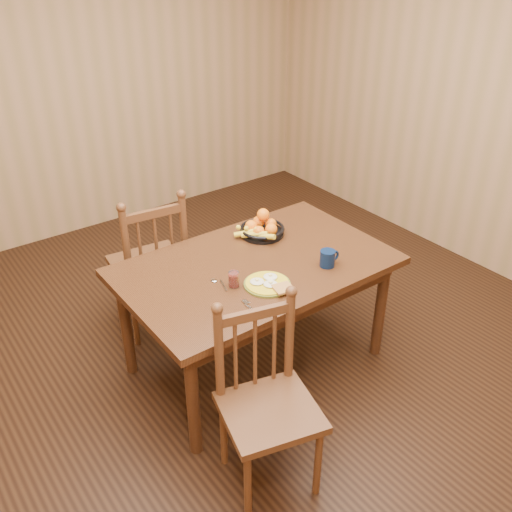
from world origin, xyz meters
TOP-DOWN VIEW (x-y plane):
  - room at (0.00, 0.00)m, footprint 4.52×5.02m
  - dining_table at (0.00, 0.00)m, footprint 1.60×1.00m
  - chair_far at (-0.34, 0.74)m, footprint 0.52×0.50m
  - chair_near at (-0.48, -0.73)m, footprint 0.54×0.53m
  - breakfast_plate at (-0.09, -0.23)m, footprint 0.26×0.30m
  - fork at (-0.29, -0.35)m, footprint 0.04×0.18m
  - spoon at (-0.30, -0.04)m, footprint 0.05×0.16m
  - coffee_mug at (0.33, -0.27)m, footprint 0.13×0.09m
  - juice_glass at (-0.25, -0.13)m, footprint 0.06×0.06m
  - fruit_bowl at (0.24, 0.27)m, footprint 0.32×0.32m

SIDE VIEW (x-z plane):
  - chair_near at x=-0.48m, z-range -0.01..0.98m
  - chair_far at x=-0.34m, z-range -0.01..1.03m
  - dining_table at x=0.00m, z-range 0.29..1.04m
  - fork at x=-0.29m, z-range 0.75..0.76m
  - spoon at x=-0.30m, z-range 0.75..0.76m
  - breakfast_plate at x=-0.09m, z-range 0.74..0.78m
  - juice_glass at x=-0.25m, z-range 0.75..0.84m
  - fruit_bowl at x=0.24m, z-range 0.71..0.88m
  - coffee_mug at x=0.33m, z-range 0.75..0.85m
  - room at x=0.00m, z-range -0.01..2.71m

